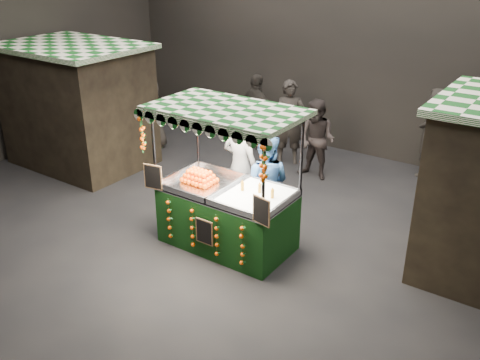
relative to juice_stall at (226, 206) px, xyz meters
The scene contains 11 objects.
ground 0.78m from the juice_stall, 163.77° to the left, with size 12.00×12.00×0.00m, color black.
market_hall 2.69m from the juice_stall, 163.77° to the left, with size 12.10×10.10×5.05m.
neighbour_stall_left 4.88m from the juice_stall, 166.96° to the left, with size 3.00×2.20×2.60m.
juice_stall is the anchor object (origin of this frame).
vendor_grey 1.05m from the juice_stall, 112.17° to the left, with size 0.73×0.51×1.94m.
vendor_blue 0.86m from the juice_stall, 76.48° to the left, with size 0.97×0.85×1.69m.
shopper_0 3.78m from the juice_stall, 104.74° to the left, with size 0.81×0.74×1.85m.
shopper_1 3.24m from the juice_stall, 91.53° to the left, with size 0.84×0.67×1.66m.
shopper_2 4.51m from the juice_stall, 117.02° to the left, with size 1.11×0.69×1.77m.
shopper_4 4.90m from the juice_stall, 146.65° to the left, with size 0.94×0.88×1.61m.
shopper_6 5.01m from the juice_stall, 69.68° to the left, with size 0.45×0.68×1.86m.
Camera 1 is at (4.66, -5.99, 4.46)m, focal length 39.30 mm.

